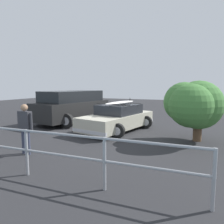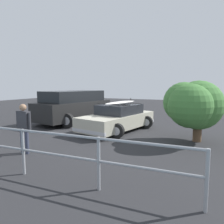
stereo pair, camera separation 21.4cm
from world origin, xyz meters
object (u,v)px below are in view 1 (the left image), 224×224
object	(u,v)px
person_bystander	(25,124)
bush_near_left	(193,105)
sedan_car	(118,118)
suv_car	(72,106)

from	to	relation	value
person_bystander	bush_near_left	bearing A→B (deg)	-141.27
sedan_car	suv_car	size ratio (longest dim) A/B	0.90
person_bystander	bush_near_left	size ratio (longest dim) A/B	0.65
bush_near_left	person_bystander	bearing A→B (deg)	38.73
person_bystander	bush_near_left	world-z (taller)	bush_near_left
sedan_car	person_bystander	world-z (taller)	person_bystander
suv_car	bush_near_left	xyz separation A→B (m)	(-6.60, 1.77, 0.46)
suv_car	bush_near_left	size ratio (longest dim) A/B	2.04
suv_car	person_bystander	world-z (taller)	suv_car
sedan_car	bush_near_left	world-z (taller)	bush_near_left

